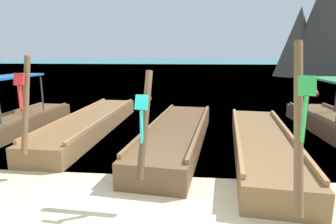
{
  "coord_description": "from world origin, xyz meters",
  "views": [
    {
      "loc": [
        0.7,
        -4.13,
        2.57
      ],
      "look_at": [
        0.0,
        3.43,
        0.97
      ],
      "focal_mm": 30.21,
      "sensor_mm": 36.0,
      "label": 1
    }
  ],
  "objects_px": {
    "longtail_boat_turquoise_ribbon": "(177,135)",
    "mooring_buoy_near": "(314,94)",
    "karst_rock": "(335,6)",
    "mooring_buoy_far": "(148,99)",
    "longtail_boat_green_ribbon": "(262,144)",
    "longtail_boat_red_ribbon": "(91,124)"
  },
  "relations": [
    {
      "from": "longtail_boat_turquoise_ribbon",
      "to": "mooring_buoy_far",
      "type": "height_order",
      "value": "longtail_boat_turquoise_ribbon"
    },
    {
      "from": "longtail_boat_red_ribbon",
      "to": "mooring_buoy_near",
      "type": "height_order",
      "value": "longtail_boat_red_ribbon"
    },
    {
      "from": "longtail_boat_green_ribbon",
      "to": "karst_rock",
      "type": "height_order",
      "value": "karst_rock"
    },
    {
      "from": "longtail_boat_turquoise_ribbon",
      "to": "mooring_buoy_near",
      "type": "distance_m",
      "value": 11.75
    },
    {
      "from": "mooring_buoy_far",
      "to": "longtail_boat_green_ribbon",
      "type": "bearing_deg",
      "value": -60.82
    },
    {
      "from": "longtail_boat_turquoise_ribbon",
      "to": "mooring_buoy_far",
      "type": "distance_m",
      "value": 7.12
    },
    {
      "from": "longtail_boat_turquoise_ribbon",
      "to": "mooring_buoy_far",
      "type": "relative_size",
      "value": 17.35
    },
    {
      "from": "mooring_buoy_far",
      "to": "longtail_boat_red_ribbon",
      "type": "bearing_deg",
      "value": -99.85
    },
    {
      "from": "longtail_boat_red_ribbon",
      "to": "longtail_boat_turquoise_ribbon",
      "type": "xyz_separation_m",
      "value": [
        2.92,
        -1.16,
        0.02
      ]
    },
    {
      "from": "mooring_buoy_near",
      "to": "mooring_buoy_far",
      "type": "bearing_deg",
      "value": -166.0
    },
    {
      "from": "longtail_boat_turquoise_ribbon",
      "to": "karst_rock",
      "type": "xyz_separation_m",
      "value": [
        14.61,
        24.29,
        6.88
      ]
    },
    {
      "from": "longtail_boat_green_ribbon",
      "to": "karst_rock",
      "type": "bearing_deg",
      "value": 63.49
    },
    {
      "from": "longtail_boat_green_ribbon",
      "to": "mooring_buoy_far",
      "type": "bearing_deg",
      "value": 119.18
    },
    {
      "from": "mooring_buoy_near",
      "to": "karst_rock",
      "type": "bearing_deg",
      "value": 64.36
    },
    {
      "from": "karst_rock",
      "to": "mooring_buoy_near",
      "type": "bearing_deg",
      "value": -115.64
    },
    {
      "from": "longtail_boat_red_ribbon",
      "to": "longtail_boat_turquoise_ribbon",
      "type": "bearing_deg",
      "value": -21.65
    },
    {
      "from": "karst_rock",
      "to": "mooring_buoy_near",
      "type": "distance_m",
      "value": 18.14
    },
    {
      "from": "karst_rock",
      "to": "mooring_buoy_far",
      "type": "distance_m",
      "value": 25.02
    },
    {
      "from": "mooring_buoy_far",
      "to": "karst_rock",
      "type": "bearing_deg",
      "value": 46.51
    },
    {
      "from": "mooring_buoy_near",
      "to": "longtail_boat_turquoise_ribbon",
      "type": "bearing_deg",
      "value": -128.71
    },
    {
      "from": "longtail_boat_turquoise_ribbon",
      "to": "longtail_boat_green_ribbon",
      "type": "height_order",
      "value": "longtail_boat_green_ribbon"
    },
    {
      "from": "longtail_boat_red_ribbon",
      "to": "longtail_boat_green_ribbon",
      "type": "bearing_deg",
      "value": -18.57
    }
  ]
}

